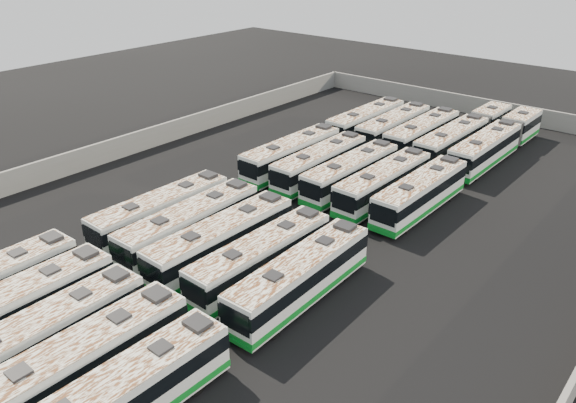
# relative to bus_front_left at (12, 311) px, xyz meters

# --- Properties ---
(ground) EXTENTS (140.00, 140.00, 0.00)m
(ground) POSITION_rel_bus_front_left_xyz_m (3.31, 21.22, -1.71)
(ground) COLOR black
(ground) RESTS_ON ground
(perimeter_wall) EXTENTS (45.20, 73.20, 2.20)m
(perimeter_wall) POSITION_rel_bus_front_left_xyz_m (3.31, 21.22, -0.61)
(perimeter_wall) COLOR slate
(perimeter_wall) RESTS_ON ground
(bus_front_left) EXTENTS (2.63, 11.87, 3.34)m
(bus_front_left) POSITION_rel_bus_front_left_xyz_m (0.00, 0.00, 0.00)
(bus_front_left) COLOR beige
(bus_front_left) RESTS_ON ground
(bus_front_center) EXTENTS (2.70, 11.60, 3.25)m
(bus_front_center) POSITION_rel_bus_front_left_xyz_m (3.38, -0.05, -0.04)
(bus_front_center) COLOR beige
(bus_front_center) RESTS_ON ground
(bus_front_right) EXTENTS (2.59, 12.00, 3.38)m
(bus_front_right) POSITION_rel_bus_front_left_xyz_m (6.73, -0.08, 0.02)
(bus_front_right) COLOR beige
(bus_front_right) RESTS_ON ground
(bus_front_far_right) EXTENTS (2.65, 11.63, 3.26)m
(bus_front_far_right) POSITION_rel_bus_front_left_xyz_m (10.10, -0.07, -0.04)
(bus_front_far_right) COLOR beige
(bus_front_far_right) RESTS_ON ground
(bus_midfront_far_left) EXTENTS (2.62, 11.66, 3.28)m
(bus_midfront_far_left) POSITION_rel_bus_front_left_xyz_m (-3.36, 13.15, -0.03)
(bus_midfront_far_left) COLOR beige
(bus_midfront_far_left) RESTS_ON ground
(bus_midfront_left) EXTENTS (2.80, 11.99, 3.36)m
(bus_midfront_left) POSITION_rel_bus_front_left_xyz_m (-0.04, 13.10, 0.01)
(bus_midfront_left) COLOR beige
(bus_midfront_left) RESTS_ON ground
(bus_midfront_center) EXTENTS (2.68, 11.95, 3.36)m
(bus_midfront_center) POSITION_rel_bus_front_left_xyz_m (3.30, 12.99, 0.01)
(bus_midfront_center) COLOR beige
(bus_midfront_center) RESTS_ON ground
(bus_midfront_right) EXTENTS (2.64, 11.53, 3.24)m
(bus_midfront_right) POSITION_rel_bus_front_left_xyz_m (6.79, 13.15, -0.05)
(bus_midfront_right) COLOR beige
(bus_midfront_right) RESTS_ON ground
(bus_midfront_far_right) EXTENTS (2.76, 11.78, 3.30)m
(bus_midfront_far_right) POSITION_rel_bus_front_left_xyz_m (10.20, 12.97, -0.02)
(bus_midfront_far_right) COLOR beige
(bus_midfront_far_right) RESTS_ON ground
(bus_midback_far_left) EXTENTS (2.64, 11.92, 3.35)m
(bus_midback_far_left) POSITION_rel_bus_front_left_xyz_m (-3.40, 28.66, 0.01)
(bus_midback_far_left) COLOR beige
(bus_midback_far_left) RESTS_ON ground
(bus_midback_left) EXTENTS (2.56, 11.60, 3.26)m
(bus_midback_left) POSITION_rel_bus_front_left_xyz_m (-0.07, 28.69, -0.04)
(bus_midback_left) COLOR beige
(bus_midback_left) RESTS_ON ground
(bus_midback_center) EXTENTS (2.65, 11.56, 3.25)m
(bus_midback_center) POSITION_rel_bus_front_left_xyz_m (3.34, 28.63, -0.05)
(bus_midback_center) COLOR beige
(bus_midback_center) RESTS_ON ground
(bus_midback_right) EXTENTS (2.65, 11.63, 3.27)m
(bus_midback_right) POSITION_rel_bus_front_left_xyz_m (6.68, 28.55, -0.04)
(bus_midback_right) COLOR beige
(bus_midback_right) RESTS_ON ground
(bus_midback_far_right) EXTENTS (2.57, 11.64, 3.27)m
(bus_midback_far_right) POSITION_rel_bus_front_left_xyz_m (10.05, 28.71, -0.03)
(bus_midback_far_right) COLOR beige
(bus_midback_far_right) RESTS_ON ground
(bus_back_far_left) EXTENTS (2.66, 11.94, 3.36)m
(bus_back_far_left) POSITION_rel_bus_front_left_xyz_m (-3.43, 41.67, 0.01)
(bus_back_far_left) COLOR beige
(bus_back_far_left) RESTS_ON ground
(bus_back_left) EXTENTS (2.59, 11.79, 3.32)m
(bus_back_left) POSITION_rel_bus_front_left_xyz_m (-0.10, 41.87, -0.01)
(bus_back_left) COLOR beige
(bus_back_left) RESTS_ON ground
(bus_back_center) EXTENTS (2.56, 11.95, 3.36)m
(bus_back_center) POSITION_rel_bus_front_left_xyz_m (3.32, 41.81, 0.01)
(bus_back_center) COLOR beige
(bus_back_center) RESTS_ON ground
(bus_back_right) EXTENTS (2.76, 18.26, 3.31)m
(bus_back_right) POSITION_rel_bus_front_left_xyz_m (6.73, 44.81, -0.02)
(bus_back_right) COLOR beige
(bus_back_right) RESTS_ON ground
(bus_back_far_right) EXTENTS (2.64, 18.38, 3.33)m
(bus_back_far_right) POSITION_rel_bus_front_left_xyz_m (10.14, 44.85, -0.01)
(bus_back_far_right) COLOR beige
(bus_back_far_right) RESTS_ON ground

